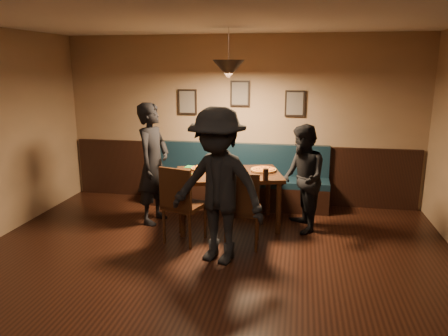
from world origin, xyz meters
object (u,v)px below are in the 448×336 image
(diner_right, at_px, (302,179))
(dining_table, at_px, (228,199))
(booth_bench, at_px, (237,177))
(chair_near_left, at_px, (184,204))
(diner_front, at_px, (218,187))
(tabasco_bottle, at_px, (265,171))
(diner_left, at_px, (153,164))
(soda_glass, at_px, (266,174))
(chair_near_right, at_px, (242,208))

(diner_right, bearing_deg, dining_table, -105.39)
(booth_bench, height_order, chair_near_left, chair_near_left)
(booth_bench, relative_size, diner_front, 1.62)
(dining_table, xyz_separation_m, tabasco_bottle, (0.53, -0.03, 0.46))
(chair_near_left, xyz_separation_m, diner_left, (-0.64, 0.64, 0.37))
(booth_bench, height_order, tabasco_bottle, booth_bench)
(booth_bench, xyz_separation_m, diner_front, (0.09, -2.10, 0.43))
(diner_front, bearing_deg, booth_bench, 110.61)
(diner_right, bearing_deg, soda_glass, -73.12)
(diner_right, relative_size, diner_front, 0.82)
(chair_near_left, xyz_separation_m, diner_front, (0.55, -0.49, 0.40))
(dining_table, distance_m, diner_front, 1.29)
(booth_bench, relative_size, diner_left, 1.68)
(soda_glass, bearing_deg, booth_bench, 114.91)
(diner_front, height_order, tabasco_bottle, diner_front)
(chair_near_right, height_order, diner_right, diner_right)
(chair_near_left, height_order, diner_left, diner_left)
(diner_front, distance_m, tabasco_bottle, 1.23)
(diner_left, bearing_deg, diner_front, -124.12)
(diner_left, relative_size, diner_right, 1.18)
(diner_right, distance_m, diner_front, 1.52)
(dining_table, bearing_deg, chair_near_right, -81.44)
(chair_near_left, relative_size, tabasco_bottle, 9.05)
(diner_left, height_order, diner_front, diner_front)
(chair_near_right, height_order, diner_left, diner_left)
(booth_bench, bearing_deg, soda_glass, -65.09)
(chair_near_left, bearing_deg, tabasco_bottle, 49.47)
(booth_bench, bearing_deg, diner_right, -41.41)
(chair_near_left, distance_m, diner_left, 0.98)
(diner_front, bearing_deg, tabasco_bottle, 86.59)
(booth_bench, bearing_deg, diner_front, -87.64)
(diner_left, bearing_deg, soda_glass, -89.74)
(chair_near_right, distance_m, diner_right, 1.04)
(chair_near_left, height_order, diner_right, diner_right)
(dining_table, height_order, diner_right, diner_right)
(diner_left, distance_m, diner_front, 1.64)
(chair_near_left, distance_m, soda_glass, 1.15)
(diner_front, relative_size, tabasco_bottle, 16.03)
(chair_near_left, relative_size, diner_right, 0.69)
(booth_bench, distance_m, chair_near_left, 1.67)
(diner_left, distance_m, diner_right, 2.17)
(dining_table, bearing_deg, diner_front, -101.30)
(diner_left, bearing_deg, tabasco_bottle, -80.13)
(booth_bench, distance_m, chair_near_right, 1.64)
(diner_left, bearing_deg, diner_right, -79.85)
(diner_left, relative_size, soda_glass, 10.99)
(diner_right, relative_size, tabasco_bottle, 13.15)
(dining_table, relative_size, chair_near_left, 1.42)
(dining_table, bearing_deg, chair_near_left, -139.64)
(booth_bench, distance_m, diner_left, 1.52)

